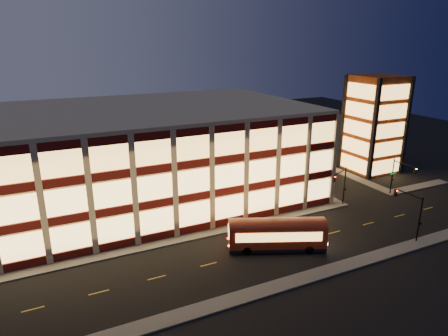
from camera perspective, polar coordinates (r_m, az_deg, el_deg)
ground at (r=51.67m, az=-2.88°, el=-9.97°), size 200.00×200.00×0.00m
sidewalk_office_south at (r=51.52m, az=-6.44°, el=-10.06°), size 54.00×2.00×0.15m
sidewalk_office_east at (r=75.70m, az=8.14°, el=-0.87°), size 2.00×30.00×0.15m
sidewalk_tower_south at (r=75.91m, az=25.79°, el=-2.47°), size 14.00×2.00×0.15m
sidewalk_tower_west at (r=82.13m, az=14.54°, el=0.22°), size 2.00×30.00×0.15m
sidewalk_near at (r=41.69m, az=4.50°, el=-17.37°), size 100.00×2.00×0.15m
office_building at (r=63.20m, az=-11.47°, el=2.00°), size 50.45×30.45×14.50m
stair_tower at (r=80.48m, az=20.60°, el=5.86°), size 8.60×8.60×18.00m
traffic_signal_far at (r=61.53m, az=16.36°, el=-1.87°), size 3.79×1.87×6.00m
traffic_signal_right at (r=68.86m, az=23.86°, el=-0.63°), size 1.20×4.37×6.00m
traffic_signal_near at (r=55.32m, az=25.13°, el=-5.10°), size 0.32×4.45×6.00m
trolley_bus at (r=48.61m, az=7.58°, el=-9.14°), size 11.69×7.25×3.90m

